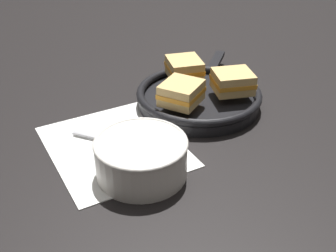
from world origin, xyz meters
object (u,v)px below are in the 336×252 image
skillet (199,97)px  sandwich_far_left (233,82)px  spoon (122,143)px  soup_bowl (141,156)px  sandwich_near_left (184,68)px  sandwich_near_right (181,93)px

skillet → sandwich_far_left: (0.05, 0.05, 0.04)m
sandwich_far_left → spoon: bearing=-91.9°
soup_bowl → sandwich_near_left: (-0.21, 0.27, 0.02)m
soup_bowl → sandwich_near_left: bearing=128.4°
sandwich_near_right → skillet: bearing=109.0°
sandwich_near_left → skillet: bearing=-10.4°
sandwich_near_left → sandwich_near_right: same height
skillet → sandwich_near_right: bearing=-71.0°
sandwich_near_left → sandwich_far_left: bearing=18.5°
soup_bowl → sandwich_far_left: sandwich_far_left is taller
soup_bowl → sandwich_near_right: (-0.11, 0.18, 0.02)m
spoon → sandwich_far_left: 0.30m
soup_bowl → spoon: 0.10m
sandwich_near_left → sandwich_near_right: 0.13m
spoon → sandwich_near_left: size_ratio=1.32×
skillet → sandwich_near_right: sandwich_near_right is taller
soup_bowl → skillet: (-0.14, 0.25, -0.02)m
sandwich_near_left → sandwich_far_left: (0.12, 0.04, 0.00)m
skillet → sandwich_near_right: 0.09m
sandwich_near_right → sandwich_far_left: 0.13m
spoon → sandwich_far_left: (0.01, 0.29, 0.06)m
sandwich_far_left → sandwich_near_left: bearing=-161.5°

